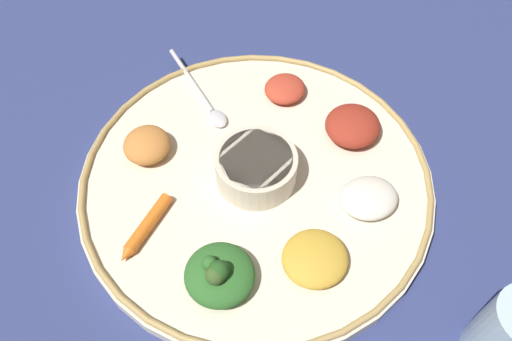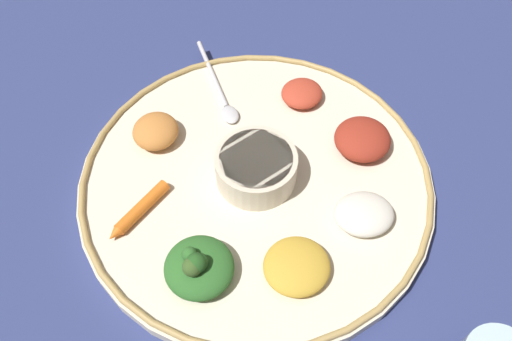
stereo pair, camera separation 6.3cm
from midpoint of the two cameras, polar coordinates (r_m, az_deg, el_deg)
ground_plane at (r=0.67m, az=2.66°, el=-1.90°), size 2.40×2.40×0.00m
platter at (r=0.67m, az=2.69°, el=-1.43°), size 0.46×0.46×0.02m
platter_rim at (r=0.65m, az=2.74°, el=-0.79°), size 0.45×0.45×0.01m
center_bowl at (r=0.64m, az=2.81°, el=0.23°), size 0.10×0.10×0.04m
spoon at (r=0.74m, az=-1.52°, el=8.42°), size 0.18×0.03×0.01m
greens_pile at (r=0.58m, az=-3.30°, el=-10.91°), size 0.10×0.10×0.05m
carrot_near_spoon at (r=0.63m, az=-10.18°, el=-4.59°), size 0.07×0.08×0.02m
mound_rice_white at (r=0.63m, az=14.76°, el=-4.92°), size 0.07×0.08×0.02m
mound_beet at (r=0.69m, az=14.34°, el=3.26°), size 0.10×0.10×0.03m
mound_lentil_yellow at (r=0.59m, az=7.67°, el=-10.77°), size 0.08×0.09×0.02m
mound_squash at (r=0.69m, az=-8.61°, el=4.21°), size 0.08×0.08×0.03m
mound_berbere_red at (r=0.74m, az=7.59°, el=8.39°), size 0.07×0.07×0.02m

